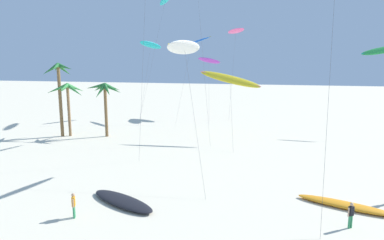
# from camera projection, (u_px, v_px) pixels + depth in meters

# --- Properties ---
(palm_tree_0) EXTENTS (4.05, 4.13, 9.88)m
(palm_tree_0) POSITION_uv_depth(u_px,v_px,m) (59.00, 79.00, 44.26)
(palm_tree_0) COLOR brown
(palm_tree_0) RESTS_ON ground
(palm_tree_1) EXTENTS (4.97, 5.29, 7.22)m
(palm_tree_1) POSITION_uv_depth(u_px,v_px,m) (67.00, 93.00, 44.73)
(palm_tree_1) COLOR olive
(palm_tree_1) RESTS_ON ground
(palm_tree_2) EXTENTS (4.59, 4.40, 7.26)m
(palm_tree_2) POSITION_uv_depth(u_px,v_px,m) (105.00, 93.00, 44.55)
(palm_tree_2) COLOR brown
(palm_tree_2) RESTS_ON ground
(flying_kite_1) EXTENTS (4.35, 12.16, 21.56)m
(flying_kite_1) POSITION_uv_depth(u_px,v_px,m) (165.00, 0.00, 58.64)
(flying_kite_1) COLOR #19B2B7
(flying_kite_1) RESTS_ON ground
(flying_kite_2) EXTENTS (6.52, 7.16, 12.72)m
(flying_kite_2) POSITION_uv_depth(u_px,v_px,m) (384.00, 50.00, 46.30)
(flying_kite_2) COLOR green
(flying_kite_2) RESTS_ON ground
(flying_kite_3) EXTENTS (8.00, 7.11, 9.28)m
(flying_kite_3) POSITION_uv_depth(u_px,v_px,m) (230.00, 79.00, 42.47)
(flying_kite_3) COLOR yellow
(flying_kite_3) RESTS_ON ground
(flying_kite_5) EXTENTS (4.29, 8.64, 16.28)m
(flying_kite_5) POSITION_uv_depth(u_px,v_px,m) (236.00, 31.00, 61.69)
(flying_kite_5) COLOR #EA5193
(flying_kite_5) RESTS_ON ground
(flying_kite_6) EXTENTS (7.69, 10.62, 14.62)m
(flying_kite_6) POSITION_uv_depth(u_px,v_px,m) (192.00, 43.00, 58.42)
(flying_kite_6) COLOR blue
(flying_kite_6) RESTS_ON ground
(flying_kite_7) EXTENTS (4.72, 9.85, 12.04)m
(flying_kite_7) POSITION_uv_depth(u_px,v_px,m) (185.00, 47.00, 29.74)
(flying_kite_7) COLOR white
(flying_kite_7) RESTS_ON ground
(flying_kite_8) EXTENTS (5.04, 9.40, 11.17)m
(flying_kite_8) POSITION_uv_depth(u_px,v_px,m) (209.00, 60.00, 61.00)
(flying_kite_8) COLOR purple
(flying_kite_8) RESTS_ON ground
(flying_kite_10) EXTENTS (3.42, 5.47, 14.08)m
(flying_kite_10) POSITION_uv_depth(u_px,v_px,m) (151.00, 45.00, 60.33)
(flying_kite_10) COLOR #19B2B7
(flying_kite_10) RESTS_ON ground
(grounded_kite_0) EXTENTS (6.13, 4.15, 0.41)m
(grounded_kite_0) POSITION_uv_depth(u_px,v_px,m) (122.00, 201.00, 23.74)
(grounded_kite_0) COLOR black
(grounded_kite_0) RESTS_ON ground
(grounded_kite_1) EXTENTS (6.42, 3.22, 0.38)m
(grounded_kite_1) POSITION_uv_depth(u_px,v_px,m) (345.00, 205.00, 23.10)
(grounded_kite_1) COLOR orange
(grounded_kite_1) RESTS_ON ground
(person_near_left) EXTENTS (0.31, 0.47, 1.66)m
(person_near_left) POSITION_uv_depth(u_px,v_px,m) (74.00, 204.00, 21.45)
(person_near_left) COLOR #338E56
(person_near_left) RESTS_ON ground
(person_mid_field) EXTENTS (0.42, 0.35, 1.63)m
(person_mid_field) POSITION_uv_depth(u_px,v_px,m) (351.00, 214.00, 20.12)
(person_mid_field) COLOR #338E56
(person_mid_field) RESTS_ON ground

